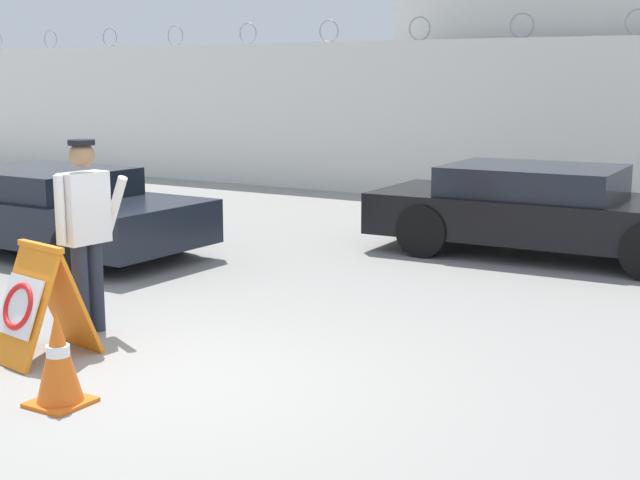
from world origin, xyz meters
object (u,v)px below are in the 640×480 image
(barricade_sign, at_px, (38,302))
(security_guard, at_px, (86,225))
(traffic_cone_near, at_px, (58,358))
(parked_car_rear_sedan, at_px, (545,210))
(parked_car_front_coupe, at_px, (56,210))

(barricade_sign, bearing_deg, security_guard, 114.98)
(traffic_cone_near, height_order, parked_car_rear_sedan, parked_car_rear_sedan)
(parked_car_front_coupe, relative_size, parked_car_rear_sedan, 0.89)
(traffic_cone_near, bearing_deg, barricade_sign, 145.03)
(security_guard, height_order, traffic_cone_near, security_guard)
(parked_car_front_coupe, xyz_separation_m, parked_car_rear_sedan, (5.79, 3.35, 0.03))
(security_guard, relative_size, parked_car_rear_sedan, 0.38)
(parked_car_front_coupe, bearing_deg, traffic_cone_near, -41.10)
(parked_car_rear_sedan, bearing_deg, traffic_cone_near, -102.65)
(security_guard, xyz_separation_m, parked_car_front_coupe, (-3.21, 2.54, -0.44))
(barricade_sign, bearing_deg, parked_car_rear_sedan, 80.64)
(traffic_cone_near, bearing_deg, parked_car_front_coupe, 137.59)
(barricade_sign, height_order, traffic_cone_near, barricade_sign)
(traffic_cone_near, distance_m, parked_car_front_coupe, 5.98)
(barricade_sign, distance_m, security_guard, 0.98)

